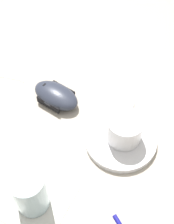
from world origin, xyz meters
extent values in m
plane|color=#B2A899|center=(0.00, 0.00, 0.00)|extent=(3.00, 3.00, 0.00)
cylinder|color=white|center=(0.04, 0.07, 0.01)|extent=(0.16, 0.16, 0.01)
cylinder|color=white|center=(0.05, 0.07, 0.04)|extent=(0.07, 0.07, 0.06)
torus|color=white|center=(0.05, 0.11, 0.05)|extent=(0.01, 0.05, 0.05)
ellipsoid|color=#2D3342|center=(-0.13, 0.14, 0.02)|extent=(0.13, 0.10, 0.04)
cylinder|color=black|center=(-0.16, 0.15, 0.03)|extent=(0.01, 0.01, 0.01)
cube|color=black|center=(-0.14, 0.11, 0.01)|extent=(0.06, 0.03, 0.02)
cube|color=black|center=(-0.12, 0.17, 0.01)|extent=(0.06, 0.03, 0.02)
cylinder|color=white|center=(-0.21, 0.17, 0.00)|extent=(0.05, 0.02, 0.00)
cylinder|color=white|center=(-0.26, 0.18, 0.00)|extent=(0.05, 0.01, 0.00)
sphere|color=white|center=(-0.19, 0.16, 0.00)|extent=(0.00, 0.00, 0.00)
sphere|color=white|center=(-0.24, 0.18, 0.00)|extent=(0.00, 0.00, 0.00)
sphere|color=white|center=(-0.29, 0.17, 0.00)|extent=(0.00, 0.00, 0.00)
cube|color=silver|center=(-0.09, -0.11, 0.00)|extent=(0.15, 0.15, 0.00)
cylinder|color=silver|center=(-0.09, -0.11, 0.05)|extent=(0.06, 0.06, 0.10)
camera|label=1|loc=(0.07, -0.30, 0.59)|focal=50.00mm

